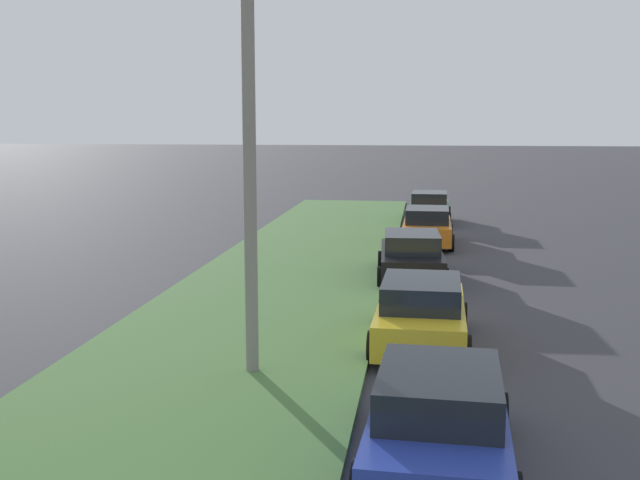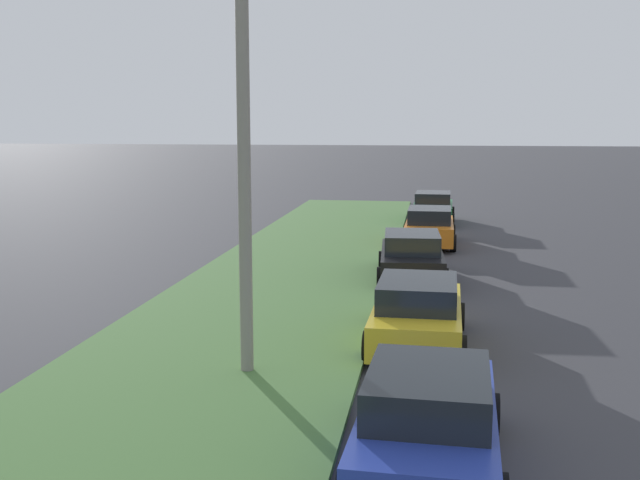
# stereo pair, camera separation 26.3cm
# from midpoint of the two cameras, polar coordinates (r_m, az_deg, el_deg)

# --- Properties ---
(grass_median) EXTENTS (60.00, 6.00, 0.12)m
(grass_median) POSITION_cam_midpoint_polar(r_m,az_deg,el_deg) (15.66, -7.93, -8.53)
(grass_median) COLOR #477238
(grass_median) RESTS_ON ground
(parked_car_blue) EXTENTS (4.38, 2.17, 1.47)m
(parked_car_blue) POSITION_cam_midpoint_polar(r_m,az_deg,el_deg) (10.70, 8.21, -13.23)
(parked_car_blue) COLOR #23389E
(parked_car_blue) RESTS_ON ground
(parked_car_yellow) EXTENTS (4.34, 2.10, 1.47)m
(parked_car_yellow) POSITION_cam_midpoint_polar(r_m,az_deg,el_deg) (16.26, 7.16, -5.46)
(parked_car_yellow) COLOR gold
(parked_car_yellow) RESTS_ON ground
(parked_car_black) EXTENTS (4.39, 2.19, 1.47)m
(parked_car_black) POSITION_cam_midpoint_polar(r_m,az_deg,el_deg) (22.88, 6.57, -1.26)
(parked_car_black) COLOR black
(parked_car_black) RESTS_ON ground
(parked_car_orange) EXTENTS (4.32, 2.06, 1.47)m
(parked_car_orange) POSITION_cam_midpoint_polar(r_m,az_deg,el_deg) (29.45, 7.81, 0.99)
(parked_car_orange) COLOR orange
(parked_car_orange) RESTS_ON ground
(parked_car_green) EXTENTS (4.34, 2.10, 1.47)m
(parked_car_green) POSITION_cam_midpoint_polar(r_m,az_deg,el_deg) (36.07, 8.02, 2.43)
(parked_car_green) COLOR #1E6B38
(parked_car_green) RESTS_ON ground
(streetlight) EXTENTS (0.81, 2.86, 7.50)m
(streetlight) POSITION_cam_midpoint_polar(r_m,az_deg,el_deg) (13.72, -4.41, 7.45)
(streetlight) COLOR gray
(streetlight) RESTS_ON ground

